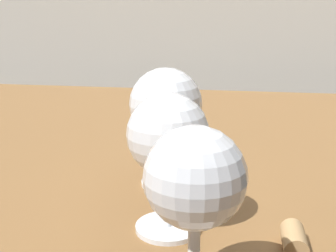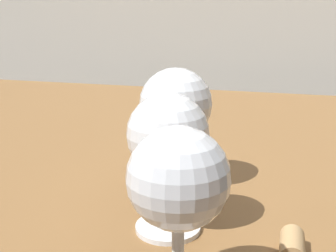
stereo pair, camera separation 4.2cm
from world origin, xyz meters
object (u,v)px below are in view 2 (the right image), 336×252
at_px(wine_glass_chardonnay, 168,138).
at_px(cork, 292,247).
at_px(wine_glass_merlot, 178,183).
at_px(wine_glass_pinot, 176,107).

height_order(wine_glass_chardonnay, cork, wine_glass_chardonnay).
bearing_deg(wine_glass_merlot, cork, 46.00).
bearing_deg(wine_glass_merlot, wine_glass_pinot, 104.20).
relative_size(wine_glass_pinot, cork, 3.42).
height_order(wine_glass_merlot, wine_glass_pinot, wine_glass_pinot).
relative_size(wine_glass_merlot, cork, 3.25).
height_order(wine_glass_merlot, wine_glass_chardonnay, same).
bearing_deg(wine_glass_chardonnay, wine_glass_pinot, 100.10).
relative_size(wine_glass_chardonnay, wine_glass_pinot, 0.95).
height_order(wine_glass_pinot, cork, wine_glass_pinot).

